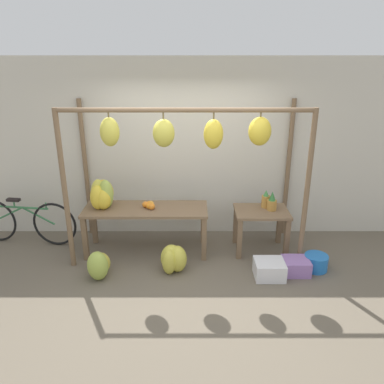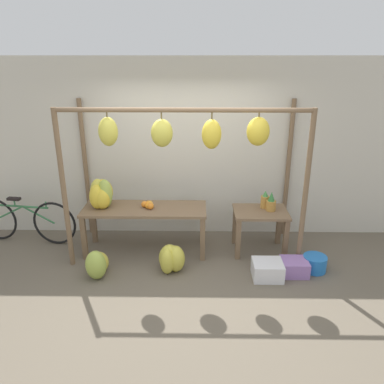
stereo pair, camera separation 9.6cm
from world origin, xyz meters
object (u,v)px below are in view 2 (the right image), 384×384
object	(u,v)px
banana_pile_on_table	(101,194)
fruit_crate_purple	(294,267)
pineapple_cluster	(268,202)
blue_bucket	(315,263)
banana_pile_ground_right	(171,259)
orange_pile	(149,205)
fruit_crate_white	(267,270)
banana_pile_ground_left	(98,264)
parked_bicycle	(25,220)

from	to	relation	value
banana_pile_on_table	fruit_crate_purple	bearing A→B (deg)	-13.72
pineapple_cluster	blue_bucket	xyz separation A→B (m)	(0.57, -0.62, -0.67)
banana_pile_ground_right	fruit_crate_purple	size ratio (longest dim) A/B	1.24
banana_pile_on_table	fruit_crate_purple	distance (m)	2.91
banana_pile_on_table	pineapple_cluster	size ratio (longest dim) A/B	1.75
pineapple_cluster	fruit_crate_purple	xyz separation A→B (m)	(0.27, -0.71, -0.67)
banana_pile_on_table	orange_pile	bearing A→B (deg)	-2.75
orange_pile	pineapple_cluster	xyz separation A→B (m)	(1.76, 0.08, 0.03)
orange_pile	fruit_crate_purple	size ratio (longest dim) A/B	0.56
fruit_crate_white	banana_pile_ground_left	bearing A→B (deg)	179.41
parked_bicycle	fruit_crate_purple	size ratio (longest dim) A/B	4.73
banana_pile_ground_left	fruit_crate_purple	bearing A→B (deg)	1.57
banana_pile_on_table	pineapple_cluster	bearing A→B (deg)	1.02
parked_bicycle	banana_pile_on_table	bearing A→B (deg)	-9.39
banana_pile_ground_right	parked_bicycle	size ratio (longest dim) A/B	0.26
banana_pile_ground_right	fruit_crate_purple	bearing A→B (deg)	-1.73
blue_bucket	banana_pile_ground_left	bearing A→B (deg)	-176.79
orange_pile	banana_pile_ground_left	distance (m)	1.10
blue_bucket	parked_bicycle	bearing A→B (deg)	169.69
banana_pile_ground_right	fruit_crate_white	world-z (taller)	banana_pile_ground_right
banana_pile_ground_left	fruit_crate_white	bearing A→B (deg)	-0.59
banana_pile_ground_right	fruit_crate_white	xyz separation A→B (m)	(1.29, -0.15, -0.07)
banana_pile_ground_right	blue_bucket	world-z (taller)	banana_pile_ground_right
orange_pile	banana_pile_ground_left	world-z (taller)	orange_pile
orange_pile	banana_pile_ground_left	bearing A→B (deg)	-131.42
orange_pile	parked_bicycle	bearing A→B (deg)	172.89
fruit_crate_purple	orange_pile	bearing A→B (deg)	162.74
fruit_crate_purple	banana_pile_ground_left	bearing A→B (deg)	-178.43
banana_pile_ground_right	fruit_crate_white	distance (m)	1.30
banana_pile_on_table	fruit_crate_white	world-z (taller)	banana_pile_on_table
banana_pile_ground_left	orange_pile	bearing A→B (deg)	48.58
banana_pile_ground_left	banana_pile_ground_right	size ratio (longest dim) A/B	1.19
banana_pile_ground_left	fruit_crate_white	distance (m)	2.27
fruit_crate_white	parked_bicycle	xyz separation A→B (m)	(-3.65, 0.98, 0.25)
fruit_crate_white	fruit_crate_purple	bearing A→B (deg)	14.25
banana_pile_on_table	blue_bucket	distance (m)	3.18
banana_pile_on_table	orange_pile	xyz separation A→B (m)	(0.69, -0.03, -0.15)
fruit_crate_white	blue_bucket	distance (m)	0.71
orange_pile	parked_bicycle	distance (m)	2.04
banana_pile_on_table	fruit_crate_purple	size ratio (longest dim) A/B	1.42
fruit_crate_purple	banana_pile_ground_right	bearing A→B (deg)	178.27
banana_pile_on_table	fruit_crate_purple	xyz separation A→B (m)	(2.72, -0.66, -0.79)
parked_bicycle	pineapple_cluster	bearing A→B (deg)	-2.62
banana_pile_on_table	fruit_crate_white	bearing A→B (deg)	-17.98
parked_bicycle	fruit_crate_white	bearing A→B (deg)	-14.98
pineapple_cluster	parked_bicycle	size ratio (longest dim) A/B	0.17
banana_pile_ground_right	fruit_crate_purple	distance (m)	1.67
banana_pile_on_table	parked_bicycle	distance (m)	1.42
banana_pile_ground_left	fruit_crate_purple	size ratio (longest dim) A/B	1.47
banana_pile_ground_right	parked_bicycle	distance (m)	2.50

